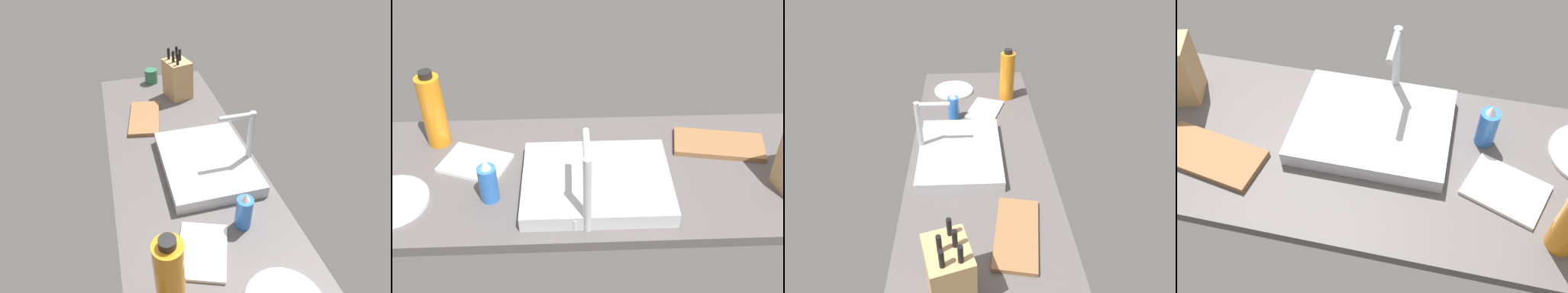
% 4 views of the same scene
% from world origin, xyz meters
% --- Properties ---
extents(countertop_slab, '(1.75, 0.59, 0.04)m').
position_xyz_m(countertop_slab, '(0.00, 0.00, 0.02)').
color(countertop_slab, '#514C4C').
rests_on(countertop_slab, ground).
extents(sink_basin, '(0.44, 0.34, 0.05)m').
position_xyz_m(sink_basin, '(0.03, 0.08, 0.06)').
color(sink_basin, '#B7BABF').
rests_on(sink_basin, countertop_slab).
extents(faucet, '(0.06, 0.14, 0.25)m').
position_xyz_m(faucet, '(0.06, 0.23, 0.19)').
color(faucet, '#B7BABF').
rests_on(faucet, countertop_slab).
extents(cutting_board, '(0.32, 0.19, 0.02)m').
position_xyz_m(cutting_board, '(-0.39, -0.11, 0.04)').
color(cutting_board, brown).
rests_on(cutting_board, countertop_slab).
extents(soap_bottle, '(0.06, 0.06, 0.15)m').
position_xyz_m(soap_bottle, '(0.35, 0.11, 0.10)').
color(soap_bottle, blue).
rests_on(soap_bottle, countertop_slab).
extents(dish_towel, '(0.24, 0.21, 0.01)m').
position_xyz_m(dish_towel, '(0.41, -0.05, 0.04)').
color(dish_towel, white).
rests_on(dish_towel, countertop_slab).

